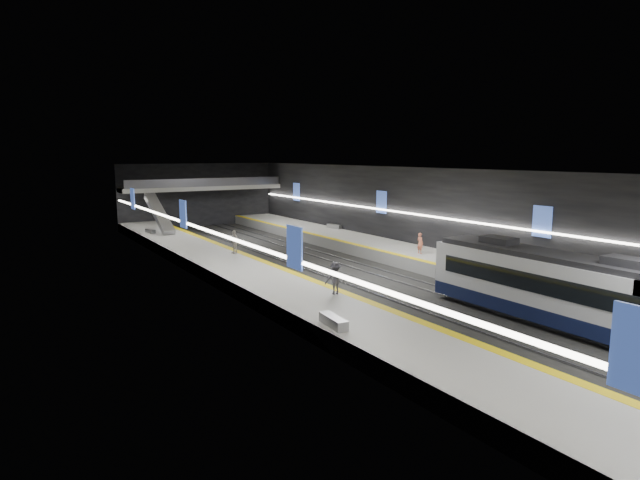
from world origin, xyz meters
TOP-DOWN VIEW (x-y plane):
  - ground at (0.00, 0.00)m, footprint 70.00×70.00m
  - ceiling at (0.00, 0.00)m, footprint 20.00×70.00m
  - wall_left at (-10.00, 0.00)m, footprint 0.04×70.00m
  - wall_right at (10.00, 0.00)m, footprint 0.04×70.00m
  - wall_back at (0.00, 35.00)m, footprint 20.00×0.04m
  - platform_left at (-7.50, 0.00)m, footprint 5.00×70.00m
  - tile_surface_left at (-7.50, 0.00)m, footprint 5.00×70.00m
  - tactile_strip_left at (-5.30, 0.00)m, footprint 0.60×70.00m
  - platform_right at (7.50, 0.00)m, footprint 5.00×70.00m
  - tile_surface_right at (7.50, 0.00)m, footprint 5.00×70.00m
  - tactile_strip_right at (5.30, 0.00)m, footprint 0.60×70.00m
  - rails at (-0.00, 0.00)m, footprint 6.52×70.00m
  - ad_posters at (-0.00, 1.00)m, footprint 19.94×53.50m
  - cove_light_left at (-9.80, 0.00)m, footprint 0.25×68.60m
  - cove_light_right at (9.80, 0.00)m, footprint 0.25×68.60m
  - mezzanine_bridge at (0.00, 32.93)m, footprint 20.00×3.00m
  - escalator at (-7.50, 26.00)m, footprint 1.20×7.50m
  - bench_left_near at (-9.33, -10.71)m, footprint 0.78×2.10m
  - bench_left_far at (-8.78, 24.96)m, footprint 0.68×1.80m
  - bench_right_near at (9.50, -4.49)m, footprint 0.55×1.61m
  - bench_right_far at (9.50, 17.74)m, footprint 0.90×1.99m
  - passenger_right_a at (7.16, 1.32)m, footprint 0.42×0.63m
  - passenger_left_a at (-5.87, 9.50)m, footprint 0.74×1.22m
  - passenger_left_b at (-5.98, -5.81)m, footprint 1.39×1.02m

SIDE VIEW (x-z plane):
  - ground at x=0.00m, z-range 0.00..0.00m
  - rails at x=0.00m, z-range 0.00..0.12m
  - platform_left at x=-7.50m, z-range 0.00..1.00m
  - platform_right at x=7.50m, z-range 0.00..1.00m
  - tile_surface_left at x=-7.50m, z-range 1.00..1.02m
  - tile_surface_right at x=7.50m, z-range 1.00..1.02m
  - tactile_strip_left at x=-5.30m, z-range 1.01..1.03m
  - tactile_strip_right at x=5.30m, z-range 1.01..1.03m
  - bench_right_near at x=9.50m, z-range 1.00..1.39m
  - bench_left_far at x=-8.78m, z-range 1.00..1.43m
  - bench_right_far at x=9.50m, z-range 1.00..1.47m
  - bench_left_near at x=-9.33m, z-range 1.00..1.50m
  - passenger_right_a at x=7.16m, z-range 1.00..2.74m
  - passenger_left_b at x=-5.98m, z-range 1.00..2.92m
  - passenger_left_a at x=-5.87m, z-range 1.00..2.94m
  - escalator at x=-7.50m, z-range 0.94..4.86m
  - cove_light_left at x=-9.80m, z-range 3.74..3.86m
  - cove_light_right at x=9.80m, z-range 3.74..3.86m
  - wall_left at x=-10.00m, z-range 0.00..8.00m
  - wall_right at x=10.00m, z-range 0.00..8.00m
  - wall_back at x=0.00m, z-range 0.00..8.00m
  - ad_posters at x=0.00m, z-range 3.40..5.60m
  - mezzanine_bridge at x=0.00m, z-range 4.29..5.79m
  - ceiling at x=0.00m, z-range 7.98..8.02m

